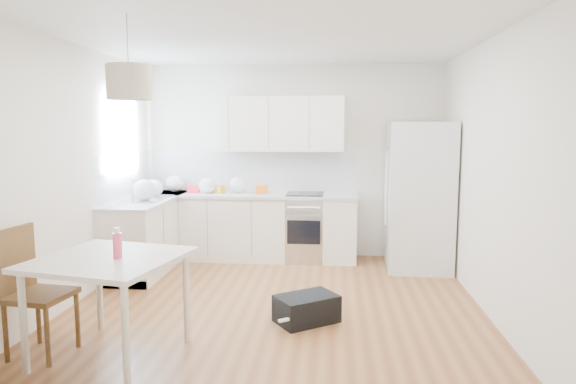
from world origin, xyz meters
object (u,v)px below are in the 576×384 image
Objects in this scene: refrigerator at (420,196)px; dining_chair at (40,292)px; dining_table at (109,268)px; gym_bag at (307,309)px.

dining_chair is (-3.46, -2.93, -0.43)m from refrigerator.
refrigerator is 4.11m from dining_table.
dining_chair is 1.87× the size of gym_bag.
refrigerator is 3.40× the size of gym_bag.
dining_table is 1.85m from gym_bag.
gym_bag is (-1.37, -2.04, -0.82)m from refrigerator.
gym_bag is at bearing -121.42° from refrigerator.
refrigerator is at bearing 47.68° from dining_chair.
dining_table reaches higher than gym_bag.
refrigerator reaches higher than dining_chair.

